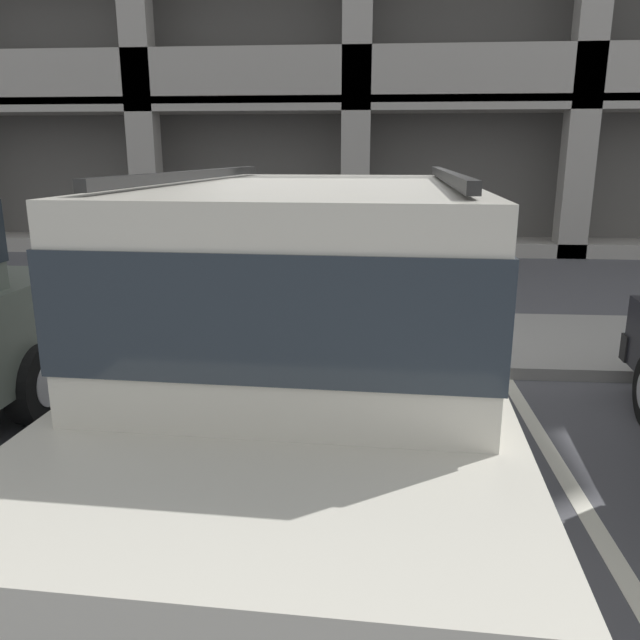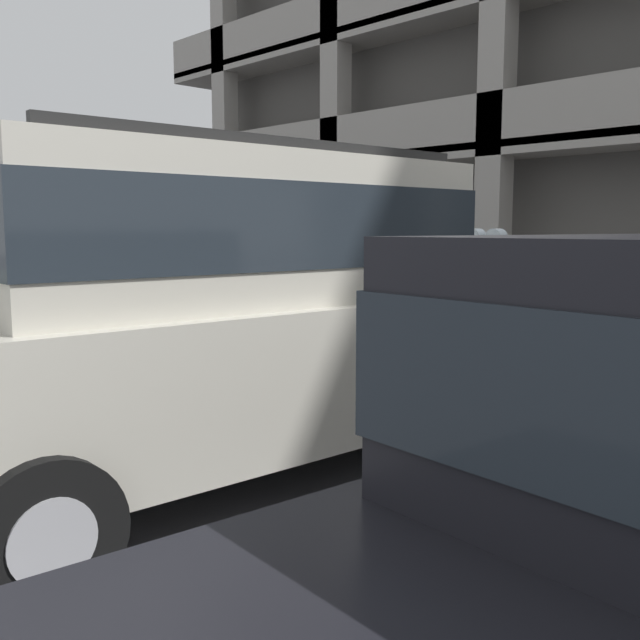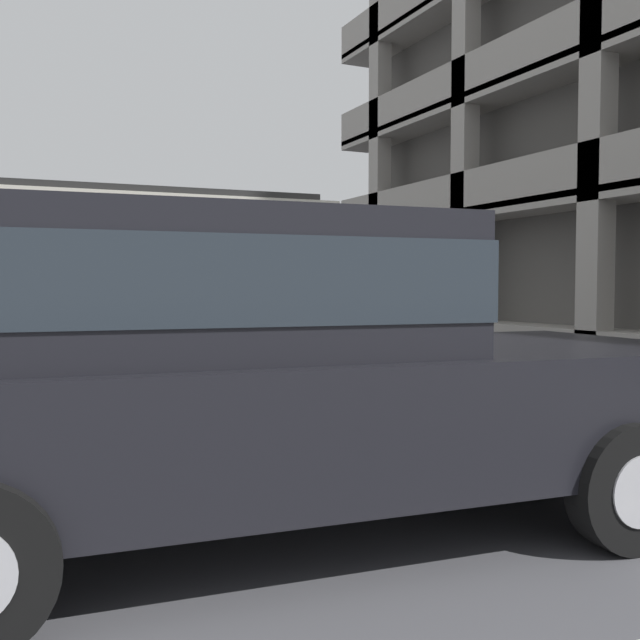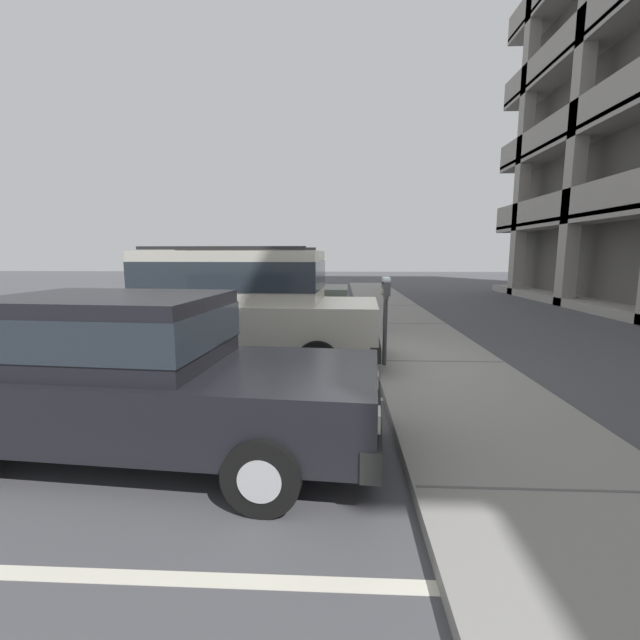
% 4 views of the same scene
% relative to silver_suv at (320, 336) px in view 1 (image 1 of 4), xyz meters
% --- Properties ---
extents(ground_plane, '(80.00, 80.00, 0.10)m').
position_rel_silver_suv_xyz_m(ground_plane, '(0.01, 2.14, -1.14)').
color(ground_plane, '#4C4C51').
extents(sidewalk, '(40.00, 2.20, 0.12)m').
position_rel_silver_suv_xyz_m(sidewalk, '(0.01, 3.44, -1.03)').
color(sidewalk, gray).
rests_on(sidewalk, ground_plane).
extents(parking_stall_lines, '(13.17, 4.80, 0.01)m').
position_rel_silver_suv_xyz_m(parking_stall_lines, '(1.64, 0.74, -1.08)').
color(parking_stall_lines, silver).
rests_on(parking_stall_lines, ground_plane).
extents(silver_suv, '(2.18, 4.87, 2.03)m').
position_rel_silver_suv_xyz_m(silver_suv, '(0.00, 0.00, 0.00)').
color(silver_suv, beige).
rests_on(silver_suv, ground_plane).
extents(parking_meter_near, '(0.35, 0.12, 1.44)m').
position_rel_silver_suv_xyz_m(parking_meter_near, '(0.26, 2.49, 0.10)').
color(parking_meter_near, '#47474C').
rests_on(parking_meter_near, sidewalk).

